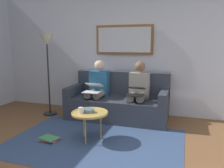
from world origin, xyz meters
TOP-DOWN VIEW (x-y plane):
  - wall_rear at (0.00, -2.60)m, footprint 6.00×0.12m
  - area_rug at (0.00, -0.85)m, footprint 2.60×1.80m
  - couch at (0.00, -2.12)m, footprint 1.95×0.90m
  - framed_mirror at (0.00, -2.51)m, footprint 1.22×0.05m
  - coffee_table at (0.09, -0.90)m, footprint 0.56×0.56m
  - cup at (0.20, -0.81)m, footprint 0.07×0.07m
  - bowl at (0.10, -0.89)m, footprint 0.16×0.16m
  - person_left at (-0.42, -2.05)m, footprint 0.38×0.58m
  - laptop_black at (-0.42, -1.80)m, footprint 0.31×0.34m
  - person_right at (0.42, -2.05)m, footprint 0.38×0.58m
  - laptop_white at (0.42, -1.82)m, footprint 0.32×0.38m
  - magazine_stack at (0.68, -0.68)m, footprint 0.33×0.26m
  - standing_lamp at (1.43, -1.85)m, footprint 0.32×0.32m

SIDE VIEW (x-z plane):
  - area_rug at x=0.00m, z-range 0.00..0.01m
  - magazine_stack at x=0.68m, z-range 0.00..0.06m
  - couch at x=0.00m, z-range -0.14..0.76m
  - coffee_table at x=0.09m, z-range 0.20..0.65m
  - bowl at x=0.10m, z-range 0.44..0.49m
  - cup at x=0.20m, z-range 0.44..0.53m
  - person_left at x=-0.42m, z-range 0.04..1.18m
  - person_right at x=0.42m, z-range 0.04..1.18m
  - laptop_black at x=-0.42m, z-range 0.55..0.70m
  - laptop_white at x=0.42m, z-range 0.54..0.71m
  - wall_rear at x=0.00m, z-range 0.00..2.60m
  - standing_lamp at x=1.43m, z-range 0.54..2.20m
  - framed_mirror at x=0.00m, z-range 1.25..1.85m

